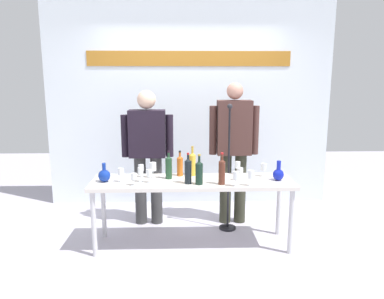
{
  "coord_description": "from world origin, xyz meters",
  "views": [
    {
      "loc": [
        -0.12,
        -3.68,
        1.77
      ],
      "look_at": [
        0.0,
        0.15,
        1.02
      ],
      "focal_mm": 33.99,
      "sensor_mm": 36.0,
      "label": 1
    }
  ],
  "objects_px": {
    "wine_glass_left_0": "(141,168)",
    "wine_glass_right_0": "(264,167)",
    "presenter_right": "(234,145)",
    "wine_glass_right_3": "(240,171)",
    "wine_glass_right_1": "(251,175)",
    "wine_bottle_1": "(222,171)",
    "wine_bottle_4": "(169,167)",
    "wine_bottle_2": "(188,170)",
    "wine_glass_left_1": "(134,177)",
    "wine_glass_left_5": "(153,167)",
    "decanter_blue_right": "(278,174)",
    "wine_bottle_3": "(199,172)",
    "wine_glass_left_2": "(149,174)",
    "wine_glass_right_4": "(238,165)",
    "wine_glass_left_4": "(141,171)",
    "decanter_blue_left": "(104,175)",
    "wine_glass_left_3": "(121,172)",
    "wine_bottle_5": "(180,165)",
    "display_table": "(192,186)",
    "wine_bottle_0": "(192,163)",
    "wine_glass_right_2": "(236,176)",
    "presenter_left": "(148,149)"
  },
  "relations": [
    {
      "from": "wine_glass_left_1",
      "to": "decanter_blue_right",
      "type": "bearing_deg",
      "value": 5.47
    },
    {
      "from": "wine_bottle_2",
      "to": "wine_glass_left_4",
      "type": "relative_size",
      "value": 2.11
    },
    {
      "from": "wine_bottle_2",
      "to": "wine_glass_left_3",
      "type": "height_order",
      "value": "wine_bottle_2"
    },
    {
      "from": "decanter_blue_left",
      "to": "wine_glass_left_4",
      "type": "relative_size",
      "value": 1.31
    },
    {
      "from": "wine_bottle_2",
      "to": "wine_bottle_3",
      "type": "bearing_deg",
      "value": -15.65
    },
    {
      "from": "wine_bottle_0",
      "to": "wine_glass_right_0",
      "type": "relative_size",
      "value": 2.25
    },
    {
      "from": "wine_glass_left_0",
      "to": "wine_glass_right_2",
      "type": "bearing_deg",
      "value": -21.1
    },
    {
      "from": "wine_bottle_0",
      "to": "wine_glass_right_0",
      "type": "xyz_separation_m",
      "value": [
        0.77,
        -0.07,
        -0.03
      ]
    },
    {
      "from": "wine_glass_right_0",
      "to": "wine_glass_right_1",
      "type": "height_order",
      "value": "wine_glass_right_1"
    },
    {
      "from": "wine_glass_left_4",
      "to": "wine_glass_right_3",
      "type": "relative_size",
      "value": 1.11
    },
    {
      "from": "decanter_blue_right",
      "to": "wine_glass_right_0",
      "type": "height_order",
      "value": "decanter_blue_right"
    },
    {
      "from": "wine_glass_right_4",
      "to": "decanter_blue_right",
      "type": "bearing_deg",
      "value": -32.8
    },
    {
      "from": "wine_bottle_4",
      "to": "presenter_right",
      "type": "bearing_deg",
      "value": 35.89
    },
    {
      "from": "decanter_blue_left",
      "to": "wine_bottle_4",
      "type": "relative_size",
      "value": 0.66
    },
    {
      "from": "wine_bottle_0",
      "to": "wine_glass_right_0",
      "type": "height_order",
      "value": "wine_bottle_0"
    },
    {
      "from": "wine_glass_left_5",
      "to": "wine_glass_right_4",
      "type": "relative_size",
      "value": 1.15
    },
    {
      "from": "wine_bottle_5",
      "to": "wine_glass_right_4",
      "type": "height_order",
      "value": "wine_bottle_5"
    },
    {
      "from": "decanter_blue_right",
      "to": "wine_bottle_1",
      "type": "distance_m",
      "value": 0.63
    },
    {
      "from": "wine_bottle_0",
      "to": "wine_glass_left_0",
      "type": "xyz_separation_m",
      "value": [
        -0.56,
        -0.05,
        -0.04
      ]
    },
    {
      "from": "display_table",
      "to": "decanter_blue_right",
      "type": "relative_size",
      "value": 10.08
    },
    {
      "from": "wine_glass_right_2",
      "to": "wine_bottle_0",
      "type": "bearing_deg",
      "value": 134.34
    },
    {
      "from": "decanter_blue_right",
      "to": "wine_glass_left_2",
      "type": "xyz_separation_m",
      "value": [
        -1.34,
        -0.05,
        0.03
      ]
    },
    {
      "from": "presenter_left",
      "to": "wine_bottle_5",
      "type": "bearing_deg",
      "value": -48.78
    },
    {
      "from": "display_table",
      "to": "wine_glass_left_1",
      "type": "bearing_deg",
      "value": -163.91
    },
    {
      "from": "wine_bottle_2",
      "to": "wine_glass_left_1",
      "type": "xyz_separation_m",
      "value": [
        -0.54,
        -0.05,
        -0.05
      ]
    },
    {
      "from": "wine_bottle_2",
      "to": "wine_bottle_1",
      "type": "bearing_deg",
      "value": -6.44
    },
    {
      "from": "wine_bottle_1",
      "to": "wine_glass_left_3",
      "type": "relative_size",
      "value": 2.24
    },
    {
      "from": "display_table",
      "to": "presenter_right",
      "type": "bearing_deg",
      "value": 50.27
    },
    {
      "from": "wine_glass_right_0",
      "to": "wine_glass_left_0",
      "type": "bearing_deg",
      "value": 179.17
    },
    {
      "from": "presenter_right",
      "to": "wine_bottle_3",
      "type": "xyz_separation_m",
      "value": [
        -0.46,
        -0.78,
        -0.13
      ]
    },
    {
      "from": "wine_bottle_5",
      "to": "wine_glass_left_3",
      "type": "relative_size",
      "value": 1.92
    },
    {
      "from": "display_table",
      "to": "wine_bottle_3",
      "type": "distance_m",
      "value": 0.25
    },
    {
      "from": "wine_glass_left_0",
      "to": "wine_glass_right_0",
      "type": "bearing_deg",
      "value": -0.83
    },
    {
      "from": "wine_bottle_1",
      "to": "wine_bottle_4",
      "type": "distance_m",
      "value": 0.59
    },
    {
      "from": "wine_bottle_3",
      "to": "wine_bottle_2",
      "type": "bearing_deg",
      "value": 164.35
    },
    {
      "from": "wine_glass_right_1",
      "to": "wine_glass_right_3",
      "type": "bearing_deg",
      "value": 111.5
    },
    {
      "from": "wine_glass_right_1",
      "to": "wine_glass_left_2",
      "type": "bearing_deg",
      "value": 172.04
    },
    {
      "from": "wine_bottle_5",
      "to": "wine_bottle_1",
      "type": "bearing_deg",
      "value": -38.99
    },
    {
      "from": "wine_glass_left_4",
      "to": "display_table",
      "type": "bearing_deg",
      "value": 4.24
    },
    {
      "from": "presenter_right",
      "to": "wine_glass_left_0",
      "type": "distance_m",
      "value": 1.19
    },
    {
      "from": "wine_bottle_4",
      "to": "wine_glass_left_0",
      "type": "bearing_deg",
      "value": 166.08
    },
    {
      "from": "wine_bottle_1",
      "to": "wine_glass_left_1",
      "type": "height_order",
      "value": "wine_bottle_1"
    },
    {
      "from": "presenter_right",
      "to": "wine_glass_right_3",
      "type": "xyz_separation_m",
      "value": [
        -0.03,
        -0.65,
        -0.17
      ]
    },
    {
      "from": "wine_bottle_4",
      "to": "display_table",
      "type": "bearing_deg",
      "value": -15.43
    },
    {
      "from": "display_table",
      "to": "wine_glass_left_1",
      "type": "relative_size",
      "value": 16.89
    },
    {
      "from": "wine_bottle_2",
      "to": "wine_bottle_0",
      "type": "bearing_deg",
      "value": 80.18
    },
    {
      "from": "wine_bottle_3",
      "to": "wine_glass_right_1",
      "type": "relative_size",
      "value": 1.97
    },
    {
      "from": "wine_glass_left_0",
      "to": "wine_glass_left_1",
      "type": "distance_m",
      "value": 0.32
    },
    {
      "from": "wine_glass_left_1",
      "to": "wine_glass_left_5",
      "type": "xyz_separation_m",
      "value": [
        0.17,
        0.28,
        0.03
      ]
    },
    {
      "from": "decanter_blue_right",
      "to": "wine_glass_left_2",
      "type": "distance_m",
      "value": 1.34
    }
  ]
}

